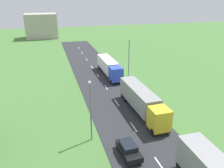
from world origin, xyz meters
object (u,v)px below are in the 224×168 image
truck_second (142,100)px  truck_third (109,66)px  distant_building (41,26)px  car_third (129,149)px  lamppost_second (91,108)px  lamppost_third (129,56)px

truck_second → truck_third: truck_second is taller
distant_building → car_third: bearing=-83.6°
truck_second → car_third: size_ratio=3.32×
truck_third → car_third: bearing=-101.0°
car_third → lamppost_second: (-3.38, 4.16, 3.55)m
truck_third → truck_second: bearing=-89.8°
truck_third → lamppost_third: bearing=-27.2°
lamppost_second → distant_building: (-5.74, 77.38, 0.54)m
lamppost_third → truck_second: bearing=-103.2°
lamppost_second → lamppost_third: lamppost_third is taller
car_third → distant_building: bearing=96.4°
car_third → distant_building: size_ratio=0.32×
truck_third → lamppost_second: lamppost_second is taller
truck_second → lamppost_third: 16.85m
lamppost_second → truck_third: bearing=69.4°
car_third → distant_building: 82.16m
truck_second → truck_third: bearing=90.2°
truck_third → distant_building: 56.42m
truck_third → car_third: size_ratio=3.16×
truck_second → distant_building: distant_building is taller
truck_second → lamppost_third: size_ratio=1.55×
truck_third → lamppost_third: lamppost_third is taller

